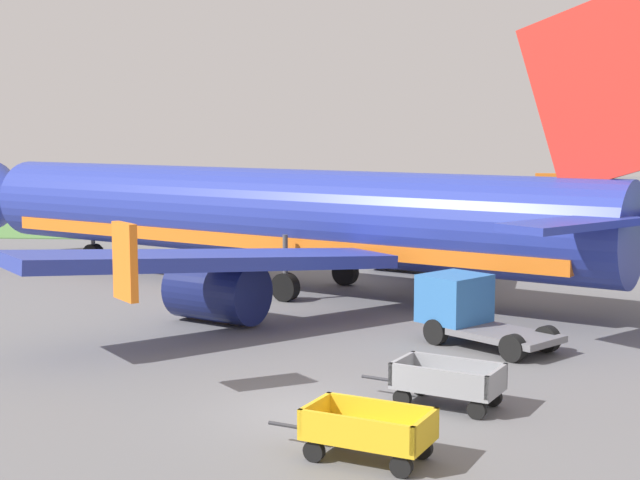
{
  "coord_description": "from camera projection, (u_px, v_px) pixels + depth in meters",
  "views": [
    {
      "loc": [
        1.65,
        -20.8,
        6.63
      ],
      "look_at": [
        -0.59,
        10.59,
        2.8
      ],
      "focal_mm": 51.3,
      "sensor_mm": 36.0,
      "label": 1
    }
  ],
  "objects": [
    {
      "name": "ground_plane",
      "position": [
        313.0,
        412.0,
        21.52
      ],
      "size": [
        220.0,
        220.0,
        0.0
      ],
      "primitive_type": "plane",
      "color": "slate"
    },
    {
      "name": "grass_strip",
      "position": [
        362.0,
        218.0,
        67.86
      ],
      "size": [
        220.0,
        28.0,
        0.06
      ],
      "primitive_type": "cube",
      "color": "#518442",
      "rests_on": "ground"
    },
    {
      "name": "airplane",
      "position": [
        287.0,
        216.0,
        37.66
      ],
      "size": [
        34.46,
        28.62,
        11.34
      ],
      "color": "#28389E",
      "rests_on": "ground"
    },
    {
      "name": "baggage_cart_nearest",
      "position": [
        368.0,
        431.0,
        18.34
      ],
      "size": [
        3.56,
        2.26,
        1.07
      ],
      "color": "gold",
      "rests_on": "ground"
    },
    {
      "name": "baggage_cart_second_in_row",
      "position": [
        447.0,
        382.0,
        21.88
      ],
      "size": [
        3.53,
        2.33,
        1.07
      ],
      "color": "gray",
      "rests_on": "ground"
    },
    {
      "name": "service_truck_beside_carts",
      "position": [
        467.0,
        308.0,
        28.37
      ],
      "size": [
        4.47,
        4.4,
        2.1
      ],
      "color": "slate",
      "rests_on": "ground"
    }
  ]
}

